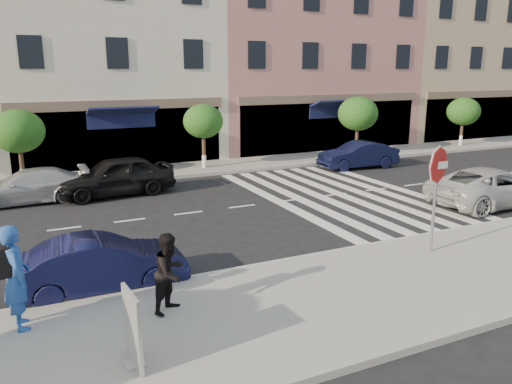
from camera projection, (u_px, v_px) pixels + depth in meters
name	position (u px, v px, depth m)	size (l,w,h in m)	color
ground	(234.00, 250.00, 13.54)	(120.00, 120.00, 0.00)	black
sidewalk_near	(305.00, 305.00, 10.24)	(60.00, 4.50, 0.15)	gray
sidewalk_far	(142.00, 173.00, 23.17)	(60.00, 3.00, 0.15)	gray
building_centre	(102.00, 55.00, 26.92)	(11.00, 9.00, 11.00)	beige
building_east_mid	(295.00, 41.00, 31.68)	(13.00, 9.00, 13.00)	#B17069
building_east_far	(442.00, 52.00, 37.00)	(12.00, 9.00, 12.00)	tan
street_tree_wb	(18.00, 131.00, 20.38)	(2.10, 2.10, 3.06)	#473323
street_tree_c	(203.00, 122.00, 23.70)	(1.90, 1.90, 3.04)	#473323
street_tree_ea	(358.00, 114.00, 27.43)	(2.20, 2.20, 3.19)	#473323
street_tree_eb	(464.00, 112.00, 30.81)	(2.00, 2.00, 2.94)	#473323
stop_sign	(437.00, 176.00, 12.60)	(0.99, 0.12, 2.79)	gray
photographer	(16.00, 277.00, 9.02)	(0.72, 0.47, 1.98)	#204994
walker	(170.00, 272.00, 9.70)	(0.77, 0.60, 1.59)	black
poster_board	(133.00, 330.00, 7.91)	(0.32, 0.84, 1.28)	beige
car_near_mid	(101.00, 264.00, 11.01)	(1.30, 3.72, 1.23)	black
car_near_right	(493.00, 187.00, 17.90)	(2.27, 4.91, 1.37)	#B8B8B8
car_far_left	(28.00, 186.00, 18.26)	(1.72, 4.23, 1.23)	#A6A7AC
car_far_mid	(115.00, 176.00, 19.29)	(1.80, 4.47, 1.52)	black
car_far_right	(358.00, 155.00, 24.65)	(1.38, 3.97, 1.31)	black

